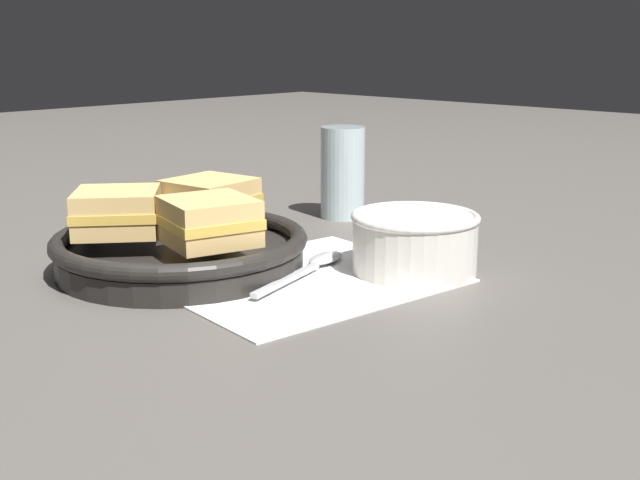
# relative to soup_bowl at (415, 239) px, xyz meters

# --- Properties ---
(ground_plane) EXTENTS (4.00, 4.00, 0.00)m
(ground_plane) POSITION_rel_soup_bowl_xyz_m (-0.07, 0.09, -0.04)
(ground_plane) COLOR #56514C
(napkin) EXTENTS (0.31, 0.27, 0.00)m
(napkin) POSITION_rel_soup_bowl_xyz_m (-0.10, 0.07, -0.03)
(napkin) COLOR white
(napkin) RESTS_ON ground_plane
(soup_bowl) EXTENTS (0.13, 0.13, 0.06)m
(soup_bowl) POSITION_rel_soup_bowl_xyz_m (0.00, 0.00, 0.00)
(soup_bowl) COLOR silver
(soup_bowl) RESTS_ON ground_plane
(spoon) EXTENTS (0.18, 0.06, 0.01)m
(spoon) POSITION_rel_soup_bowl_xyz_m (-0.07, 0.08, -0.03)
(spoon) COLOR #B7B7BC
(spoon) RESTS_ON napkin
(skillet) EXTENTS (0.27, 0.27, 0.04)m
(skillet) POSITION_rel_soup_bowl_xyz_m (-0.16, 0.19, -0.02)
(skillet) COLOR black
(skillet) RESTS_ON ground_plane
(sandwich_near_left) EXTENTS (0.11, 0.11, 0.05)m
(sandwich_near_left) POSITION_rel_soup_bowl_xyz_m (-0.17, 0.13, 0.03)
(sandwich_near_left) COLOR #DBB26B
(sandwich_near_left) RESTS_ON skillet
(sandwich_near_right) EXTENTS (0.10, 0.09, 0.05)m
(sandwich_near_right) POSITION_rel_soup_bowl_xyz_m (-0.10, 0.21, 0.03)
(sandwich_near_right) COLOR #DBB26B
(sandwich_near_right) RESTS_ON skillet
(sandwich_far_left) EXTENTS (0.12, 0.12, 0.05)m
(sandwich_far_left) POSITION_rel_soup_bowl_xyz_m (-0.21, 0.23, 0.03)
(sandwich_far_left) COLOR #DBB26B
(sandwich_far_left) RESTS_ON skillet
(drinking_glass) EXTENTS (0.06, 0.06, 0.12)m
(drinking_glass) POSITION_rel_soup_bowl_xyz_m (0.15, 0.24, 0.03)
(drinking_glass) COLOR silver
(drinking_glass) RESTS_ON ground_plane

